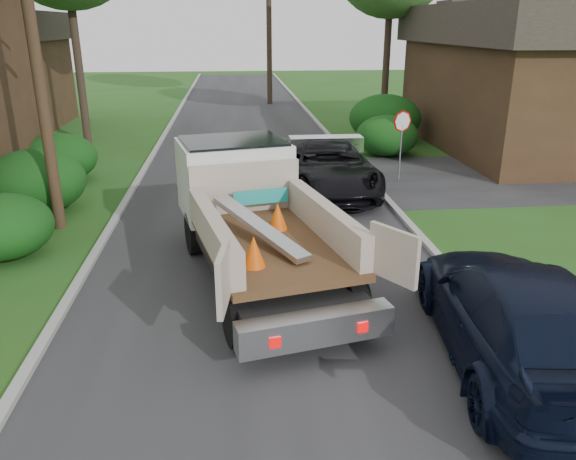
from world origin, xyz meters
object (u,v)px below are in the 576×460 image
(utility_pole, at_px, (32,28))
(flatbed_truck, at_px, (247,203))
(stop_sign, at_px, (402,131))
(navy_suv, at_px, (519,315))
(house_right, at_px, (545,76))
(black_pickup, at_px, (327,166))

(utility_pole, height_order, flatbed_truck, utility_pole)
(stop_sign, distance_m, navy_suv, 11.62)
(house_right, xyz_separation_m, navy_suv, (-9.20, -16.50, -2.30))
(house_right, bearing_deg, flatbed_truck, -138.37)
(stop_sign, bearing_deg, utility_pole, -159.38)
(house_right, bearing_deg, stop_sign, -147.34)
(stop_sign, height_order, navy_suv, stop_sign)
(flatbed_truck, xyz_separation_m, navy_suv, (4.22, -4.58, -0.59))
(house_right, bearing_deg, navy_suv, -119.14)
(house_right, xyz_separation_m, flatbed_truck, (-13.42, -11.92, -1.71))
(house_right, relative_size, flatbed_truck, 1.73)
(navy_suv, bearing_deg, stop_sign, -89.86)
(flatbed_truck, distance_m, black_pickup, 6.45)
(black_pickup, bearing_deg, flatbed_truck, -114.97)
(stop_sign, relative_size, navy_suv, 0.42)
(flatbed_truck, bearing_deg, black_pickup, 51.43)
(stop_sign, distance_m, house_right, 9.37)
(black_pickup, bearing_deg, stop_sign, 23.33)
(stop_sign, bearing_deg, house_right, 32.66)
(stop_sign, xyz_separation_m, flatbed_truck, (-5.62, -6.92, -0.33))
(utility_pole, bearing_deg, stop_sign, 20.62)
(utility_pole, distance_m, flatbed_truck, 6.92)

